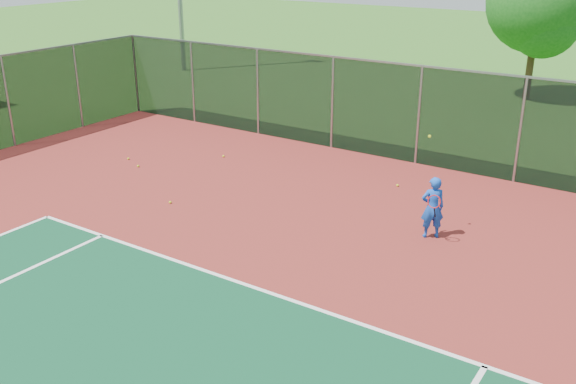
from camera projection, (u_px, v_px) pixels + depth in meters
name	position (u px, v px, depth m)	size (l,w,h in m)	color
court_apron	(346.00, 358.00, 10.58)	(30.00, 20.00, 0.02)	maroon
fence_back	(520.00, 129.00, 17.80)	(30.00, 0.06, 3.03)	black
tennis_player	(433.00, 207.00, 14.63)	(0.64, 0.72, 2.40)	blue
practice_ball_0	(397.00, 185.00, 17.95)	(0.07, 0.07, 0.07)	#C7D418
practice_ball_1	(128.00, 159.00, 20.17)	(0.07, 0.07, 0.07)	#C7D418
practice_ball_3	(138.00, 166.00, 19.50)	(0.07, 0.07, 0.07)	#C7D418
practice_ball_4	(223.00, 156.00, 20.40)	(0.07, 0.07, 0.07)	#C7D418
practice_ball_6	(170.00, 202.00, 16.79)	(0.07, 0.07, 0.07)	#C7D418
tree_back_left	(540.00, 7.00, 26.51)	(4.25, 4.25, 6.24)	#392314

